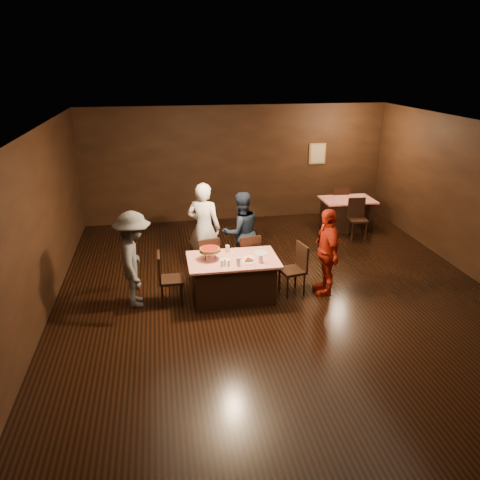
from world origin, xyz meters
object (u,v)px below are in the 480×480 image
chair_back_far (338,204)px  diner_navy_hoodie (241,232)px  chair_far_right (247,256)px  glass_back (228,249)px  pizza_stand (210,250)px  chair_back_near (358,219)px  diner_red_shirt (327,252)px  diner_grey_knit (134,260)px  glass_front_right (261,259)px  main_table (233,278)px  chair_end_right (292,269)px  chair_far_left (206,259)px  back_table (347,214)px  diner_white_jacket (204,228)px  chair_end_left (171,278)px  plate_empty (261,253)px  glass_front_left (238,262)px

chair_back_far → diner_navy_hoodie: bearing=47.2°
chair_far_right → glass_back: bearing=35.1°
chair_back_far → pizza_stand: size_ratio=2.50×
chair_back_near → diner_red_shirt: size_ratio=0.58×
diner_grey_knit → glass_front_right: diner_grey_knit is taller
main_table → chair_back_far: 5.16m
chair_end_right → main_table: bearing=-101.6°
chair_far_right → diner_grey_knit: diner_grey_knit is taller
chair_end_right → pizza_stand: (-1.50, 0.05, 0.48)m
chair_far_left → glass_front_right: 1.36m
main_table → back_table: 4.73m
diner_white_jacket → diner_red_shirt: bearing=170.8°
chair_far_right → chair_end_right: size_ratio=1.00×
main_table → chair_far_left: 0.85m
pizza_stand → back_table: bearing=39.6°
diner_grey_knit → diner_red_shirt: 3.42m
chair_end_left → diner_red_shirt: (2.81, -0.07, 0.34)m
chair_end_right → chair_end_left: bearing=-101.6°
diner_white_jacket → glass_front_right: diner_white_jacket is taller
back_table → glass_front_right: bearing=-130.8°
back_table → glass_back: bearing=-140.1°
diner_navy_hoodie → plate_empty: bearing=86.9°
diner_white_jacket → glass_front_left: bearing=128.8°
chair_end_right → chair_far_right: bearing=-148.6°
diner_red_shirt → back_table: bearing=152.6°
pizza_stand → chair_far_right: bearing=41.2°
diner_red_shirt → chair_far_right: bearing=-121.6°
chair_far_left → chair_end_left: same height
back_table → diner_red_shirt: bearing=-117.8°
chair_far_right → chair_back_far: 4.34m
back_table → diner_navy_hoodie: bearing=-146.2°
diner_grey_knit → diner_red_shirt: size_ratio=1.05×
glass_back → plate_empty: bearing=-14.0°
main_table → plate_empty: 0.69m
diner_white_jacket → plate_empty: size_ratio=7.41×
main_table → diner_white_jacket: (-0.38, 1.27, 0.54)m
diner_navy_hoodie → glass_back: diner_navy_hoodie is taller
back_table → chair_end_left: 5.59m
main_table → diner_white_jacket: bearing=106.8°
chair_back_near → glass_front_left: bearing=-134.3°
chair_far_right → glass_front_right: bearing=83.0°
back_table → diner_white_jacket: (-3.84, -1.97, 0.54)m
glass_front_right → main_table: bearing=150.9°
chair_back_far → glass_front_right: chair_back_far is taller
diner_white_jacket → plate_empty: (0.93, -1.12, -0.15)m
diner_navy_hoodie → pizza_stand: (-0.75, -1.10, 0.12)m
glass_front_right → pizza_stand: bearing=160.6°
diner_white_jacket → diner_navy_hoodie: (0.73, -0.11, -0.10)m
chair_end_left → pizza_stand: bearing=-86.0°
chair_end_left → diner_navy_hoodie: size_ratio=0.57×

